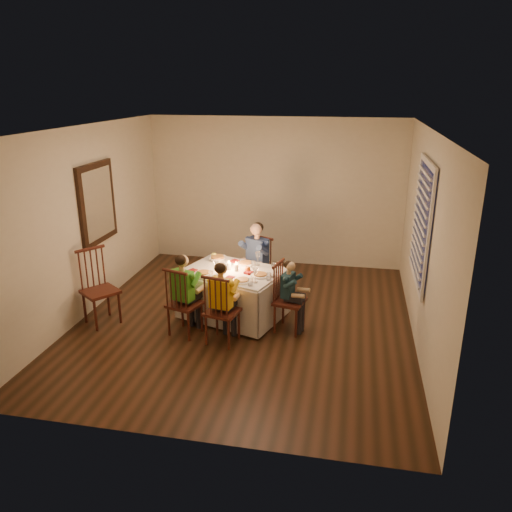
% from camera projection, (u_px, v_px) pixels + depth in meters
% --- Properties ---
extents(ground, '(5.00, 5.00, 0.00)m').
position_uv_depth(ground, '(245.00, 321.00, 6.92)').
color(ground, black).
rests_on(ground, ground).
extents(wall_left, '(0.02, 5.00, 2.60)m').
position_uv_depth(wall_left, '(86.00, 222.00, 6.91)').
color(wall_left, beige).
rests_on(wall_left, ground).
extents(wall_right, '(0.02, 5.00, 2.60)m').
position_uv_depth(wall_right, '(424.00, 241.00, 6.08)').
color(wall_right, beige).
rests_on(wall_right, ground).
extents(wall_back, '(4.50, 0.02, 2.60)m').
position_uv_depth(wall_back, '(275.00, 192.00, 8.82)').
color(wall_back, beige).
rests_on(wall_back, ground).
extents(ceiling, '(5.00, 5.00, 0.00)m').
position_uv_depth(ceiling, '(243.00, 128.00, 6.07)').
color(ceiling, white).
rests_on(ceiling, wall_back).
extents(dining_table, '(1.56, 1.32, 0.66)m').
position_uv_depth(dining_table, '(233.00, 284.00, 6.91)').
color(dining_table, silver).
rests_on(dining_table, ground).
extents(chair_adult, '(0.51, 0.50, 0.94)m').
position_uv_depth(chair_adult, '(256.00, 297.00, 7.69)').
color(chair_adult, '#391A0F').
rests_on(chair_adult, ground).
extents(chair_near_left, '(0.48, 0.47, 0.94)m').
position_uv_depth(chair_near_left, '(186.00, 333.00, 6.58)').
color(chair_near_left, '#391A0F').
rests_on(chair_near_left, ground).
extents(chair_near_right, '(0.45, 0.44, 0.94)m').
position_uv_depth(chair_near_right, '(223.00, 342.00, 6.36)').
color(chair_near_right, '#391A0F').
rests_on(chair_near_right, ground).
extents(chair_end, '(0.44, 0.46, 0.94)m').
position_uv_depth(chair_end, '(289.00, 330.00, 6.66)').
color(chair_end, '#391A0F').
rests_on(chair_end, ground).
extents(chair_extra, '(0.59, 0.59, 1.05)m').
position_uv_depth(chair_extra, '(104.00, 323.00, 6.87)').
color(chair_extra, '#391A0F').
rests_on(chair_extra, ground).
extents(adult, '(0.55, 0.53, 1.19)m').
position_uv_depth(adult, '(256.00, 297.00, 7.69)').
color(adult, navy).
rests_on(adult, ground).
extents(child_green, '(0.46, 0.43, 1.10)m').
position_uv_depth(child_green, '(186.00, 333.00, 6.58)').
color(child_green, '#3E9825').
rests_on(child_green, ground).
extents(child_yellow, '(0.42, 0.39, 1.08)m').
position_uv_depth(child_yellow, '(223.00, 342.00, 6.36)').
color(child_yellow, yellow).
rests_on(child_yellow, ground).
extents(child_teal, '(0.33, 0.35, 0.98)m').
position_uv_depth(child_teal, '(289.00, 330.00, 6.66)').
color(child_teal, '#17323B').
rests_on(child_teal, ground).
extents(setting_adult, '(0.33, 0.33, 0.02)m').
position_uv_depth(setting_adult, '(246.00, 264.00, 7.07)').
color(setting_adult, white).
rests_on(setting_adult, dining_table).
extents(setting_green, '(0.33, 0.33, 0.02)m').
position_uv_depth(setting_green, '(204.00, 273.00, 6.70)').
color(setting_green, white).
rests_on(setting_green, dining_table).
extents(setting_yellow, '(0.33, 0.33, 0.02)m').
position_uv_depth(setting_yellow, '(242.00, 281.00, 6.46)').
color(setting_yellow, white).
rests_on(setting_yellow, dining_table).
extents(setting_teal, '(0.33, 0.33, 0.02)m').
position_uv_depth(setting_teal, '(260.00, 275.00, 6.64)').
color(setting_teal, white).
rests_on(setting_teal, dining_table).
extents(candle_left, '(0.06, 0.06, 0.10)m').
position_uv_depth(candle_left, '(229.00, 266.00, 6.86)').
color(candle_left, silver).
rests_on(candle_left, dining_table).
extents(candle_right, '(0.06, 0.06, 0.10)m').
position_uv_depth(candle_right, '(236.00, 268.00, 6.80)').
color(candle_right, silver).
rests_on(candle_right, dining_table).
extents(squash, '(0.09, 0.09, 0.09)m').
position_uv_depth(squash, '(214.00, 256.00, 7.28)').
color(squash, '#F6F240').
rests_on(squash, dining_table).
extents(orange_fruit, '(0.08, 0.08, 0.08)m').
position_uv_depth(orange_fruit, '(248.00, 269.00, 6.77)').
color(orange_fruit, orange).
rests_on(orange_fruit, dining_table).
extents(serving_bowl, '(0.26, 0.26, 0.06)m').
position_uv_depth(serving_bowl, '(218.00, 259.00, 7.21)').
color(serving_bowl, white).
rests_on(serving_bowl, dining_table).
extents(wall_mirror, '(0.06, 0.95, 1.15)m').
position_uv_depth(wall_mirror, '(97.00, 203.00, 7.12)').
color(wall_mirror, black).
rests_on(wall_mirror, wall_left).
extents(window_blinds, '(0.07, 1.34, 1.54)m').
position_uv_depth(window_blinds, '(421.00, 223.00, 6.12)').
color(window_blinds, black).
rests_on(window_blinds, wall_right).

